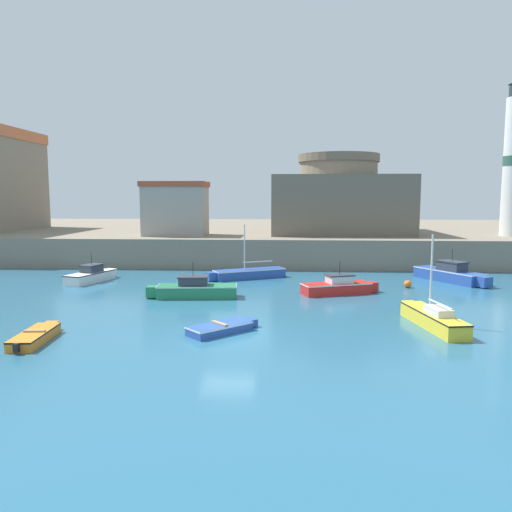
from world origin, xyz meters
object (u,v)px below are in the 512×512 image
(motorboat_green_4, at_px, (194,289))
(fortress, at_px, (338,201))
(motorboat_white_5, at_px, (91,275))
(sailboat_blue_6, at_px, (248,273))
(motorboat_blue_3, at_px, (451,274))
(dinghy_orange_2, at_px, (36,336))
(mooring_buoy, at_px, (408,284))
(dinghy_blue_7, at_px, (222,328))
(harbor_shed_near_wharf, at_px, (176,208))
(sailboat_yellow_0, at_px, (433,318))
(motorboat_red_1, at_px, (338,286))

(motorboat_green_4, xyz_separation_m, fortress, (11.12, 22.02, 5.41))
(motorboat_white_5, relative_size, fortress, 0.37)
(motorboat_green_4, height_order, sailboat_blue_6, sailboat_blue_6)
(motorboat_blue_3, xyz_separation_m, motorboat_white_5, (-27.11, -1.75, -0.09))
(sailboat_blue_6, bearing_deg, motorboat_green_4, -110.04)
(dinghy_orange_2, relative_size, motorboat_green_4, 0.70)
(motorboat_blue_3, xyz_separation_m, fortress, (-7.10, 14.79, 5.36))
(mooring_buoy, bearing_deg, sailboat_blue_6, 164.01)
(motorboat_white_5, xyz_separation_m, mooring_buoy, (23.24, -1.13, -0.23))
(dinghy_blue_7, xyz_separation_m, harbor_shed_near_wharf, (-7.68, 24.77, 5.03))
(dinghy_blue_7, height_order, fortress, fortress)
(dinghy_blue_7, bearing_deg, sailboat_yellow_0, 9.19)
(motorboat_green_4, distance_m, sailboat_blue_6, 8.17)
(motorboat_green_4, relative_size, fortress, 0.43)
(motorboat_blue_3, height_order, motorboat_white_5, motorboat_blue_3)
(sailboat_yellow_0, xyz_separation_m, motorboat_white_5, (-21.92, 11.86, 0.03))
(sailboat_yellow_0, bearing_deg, dinghy_blue_7, -170.81)
(sailboat_yellow_0, relative_size, dinghy_orange_2, 1.46)
(motorboat_white_5, height_order, fortress, fortress)
(motorboat_green_4, xyz_separation_m, harbor_shed_near_wharf, (-4.88, 16.73, 4.74))
(sailboat_yellow_0, xyz_separation_m, motorboat_blue_3, (5.19, 13.61, 0.12))
(motorboat_white_5, bearing_deg, dinghy_blue_7, -49.17)
(dinghy_orange_2, height_order, sailboat_blue_6, sailboat_blue_6)
(dinghy_blue_7, bearing_deg, sailboat_blue_6, 90.00)
(motorboat_blue_3, bearing_deg, sailboat_blue_6, 178.37)
(sailboat_blue_6, bearing_deg, dinghy_blue_7, -90.00)
(motorboat_red_1, distance_m, fortress, 20.98)
(motorboat_white_5, height_order, dinghy_blue_7, motorboat_white_5)
(motorboat_green_4, xyz_separation_m, motorboat_white_5, (-8.89, 5.49, -0.04))
(sailboat_yellow_0, relative_size, motorboat_blue_3, 0.96)
(motorboat_white_5, bearing_deg, motorboat_red_1, -11.33)
(fortress, bearing_deg, dinghy_blue_7, -105.48)
(dinghy_orange_2, xyz_separation_m, motorboat_blue_3, (23.48, 17.23, 0.33))
(sailboat_yellow_0, bearing_deg, motorboat_white_5, 151.57)
(dinghy_orange_2, relative_size, motorboat_white_5, 0.81)
(sailboat_yellow_0, relative_size, fortress, 0.43)
(motorboat_red_1, xyz_separation_m, dinghy_blue_7, (-6.47, -9.88, -0.25))
(motorboat_blue_3, distance_m, dinghy_blue_7, 21.71)
(motorboat_blue_3, bearing_deg, fortress, 115.65)
(dinghy_orange_2, relative_size, mooring_buoy, 7.64)
(fortress, bearing_deg, dinghy_orange_2, -117.09)
(motorboat_blue_3, height_order, mooring_buoy, motorboat_blue_3)
(motorboat_blue_3, relative_size, fortress, 0.45)
(motorboat_blue_3, distance_m, harbor_shed_near_wharf, 25.41)
(motorboat_red_1, relative_size, dinghy_blue_7, 1.60)
(mooring_buoy, distance_m, harbor_shed_near_wharf, 23.41)
(sailboat_blue_6, xyz_separation_m, harbor_shed_near_wharf, (-7.68, 9.06, 4.86))
(motorboat_blue_3, relative_size, motorboat_green_4, 1.06)
(motorboat_red_1, bearing_deg, dinghy_orange_2, -140.79)
(motorboat_red_1, relative_size, harbor_shed_near_wharf, 0.86)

